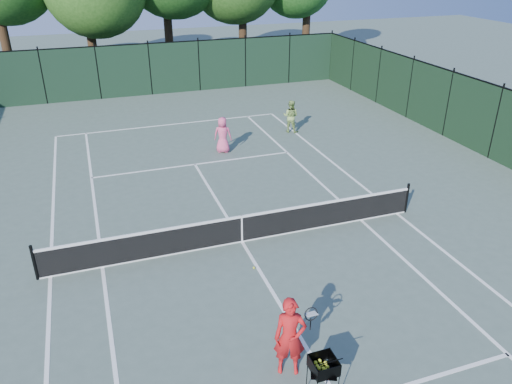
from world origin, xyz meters
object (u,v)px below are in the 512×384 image
object	(u,v)px
coach	(290,337)
loose_ball_near_cart	(317,360)
ball_hopper	(324,366)
loose_ball_midcourt	(254,268)
player_green	(291,116)
player_pink	(223,135)

from	to	relation	value
coach	loose_ball_near_cart	distance (m)	1.11
ball_hopper	loose_ball_midcourt	xyz separation A→B (m)	(0.15, 4.59, -0.77)
ball_hopper	loose_ball_midcourt	bearing A→B (deg)	111.53
loose_ball_midcourt	coach	bearing A→B (deg)	-97.75
coach	loose_ball_midcourt	bearing A→B (deg)	101.87
loose_ball_near_cart	loose_ball_midcourt	size ratio (longest dim) A/B	1.00
player_green	loose_ball_near_cart	size ratio (longest dim) A/B	22.97
coach	loose_ball_near_cart	world-z (taller)	coach
coach	player_green	xyz separation A→B (m)	(5.94, 14.11, -0.13)
player_pink	loose_ball_near_cart	world-z (taller)	player_pink
loose_ball_near_cart	player_pink	bearing A→B (deg)	83.45
loose_ball_near_cart	loose_ball_midcourt	world-z (taller)	same
coach	ball_hopper	size ratio (longest dim) A/B	1.90
coach	player_green	distance (m)	15.31
coach	loose_ball_midcourt	xyz separation A→B (m)	(0.51, 3.76, -0.88)
coach	loose_ball_midcourt	size ratio (longest dim) A/B	26.81
coach	ball_hopper	xyz separation A→B (m)	(0.36, -0.83, -0.11)
player_pink	loose_ball_near_cart	bearing A→B (deg)	105.84
player_pink	player_green	size ratio (longest dim) A/B	1.01
player_green	loose_ball_near_cart	bearing A→B (deg)	108.17
loose_ball_midcourt	loose_ball_near_cart	bearing A→B (deg)	-87.40
player_green	ball_hopper	bearing A→B (deg)	108.20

